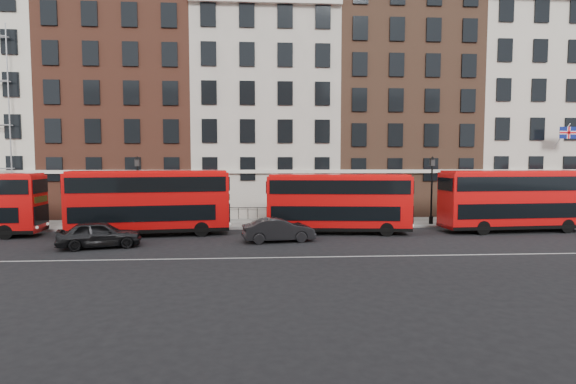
{
  "coord_description": "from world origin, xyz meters",
  "views": [
    {
      "loc": [
        -0.69,
        -25.56,
        5.2
      ],
      "look_at": [
        1.32,
        5.0,
        3.0
      ],
      "focal_mm": 28.0,
      "sensor_mm": 36.0,
      "label": 1
    }
  ],
  "objects": [
    {
      "name": "kerb",
      "position": [
        0.0,
        8.0,
        0.08
      ],
      "size": [
        80.0,
        0.3,
        0.16
      ],
      "primitive_type": "cube",
      "color": "gray",
      "rests_on": "ground"
    },
    {
      "name": "car_rear",
      "position": [
        -10.1,
        1.44,
        0.8
      ],
      "size": [
        5.03,
        3.02,
        1.6
      ],
      "primitive_type": "imported",
      "rotation": [
        0.0,
        0.0,
        1.83
      ],
      "color": "black",
      "rests_on": "ground"
    },
    {
      "name": "building_terrace",
      "position": [
        -0.31,
        17.88,
        10.24
      ],
      "size": [
        64.0,
        11.95,
        22.0
      ],
      "color": "beige",
      "rests_on": "ground"
    },
    {
      "name": "pavement",
      "position": [
        0.0,
        10.5,
        0.07
      ],
      "size": [
        80.0,
        5.0,
        0.15
      ],
      "primitive_type": "cube",
      "color": "gray",
      "rests_on": "ground"
    },
    {
      "name": "road_centre_line",
      "position": [
        0.0,
        -2.0,
        0.01
      ],
      "size": [
        70.0,
        0.12,
        0.01
      ],
      "primitive_type": "cube",
      "color": "white",
      "rests_on": "ground"
    },
    {
      "name": "bus_c",
      "position": [
        4.88,
        5.57,
        2.25
      ],
      "size": [
        10.17,
        3.43,
        4.19
      ],
      "rotation": [
        0.0,
        0.0,
        -0.11
      ],
      "color": "red",
      "rests_on": "ground"
    },
    {
      "name": "bus_b",
      "position": [
        -8.14,
        5.57,
        2.4
      ],
      "size": [
        10.87,
        3.95,
        4.47
      ],
      "rotation": [
        0.0,
        0.0,
        0.13
      ],
      "color": "red",
      "rests_on": "ground"
    },
    {
      "name": "car_front",
      "position": [
        0.57,
        2.7,
        0.75
      ],
      "size": [
        4.76,
        2.3,
        1.5
      ],
      "primitive_type": "imported",
      "rotation": [
        0.0,
        0.0,
        1.73
      ],
      "color": "#242326",
      "rests_on": "ground"
    },
    {
      "name": "ground",
      "position": [
        0.0,
        0.0,
        0.0
      ],
      "size": [
        120.0,
        120.0,
        0.0
      ],
      "primitive_type": "plane",
      "color": "black",
      "rests_on": "ground"
    },
    {
      "name": "lamp_post_right",
      "position": [
        12.9,
        8.79,
        3.08
      ],
      "size": [
        0.44,
        0.44,
        5.33
      ],
      "color": "black",
      "rests_on": "pavement"
    },
    {
      "name": "lamp_post_left",
      "position": [
        -9.64,
        8.35,
        3.08
      ],
      "size": [
        0.44,
        0.44,
        5.33
      ],
      "color": "black",
      "rests_on": "pavement"
    },
    {
      "name": "bus_d",
      "position": [
        17.69,
        5.57,
        2.38
      ],
      "size": [
        10.69,
        3.19,
        4.43
      ],
      "rotation": [
        0.0,
        0.0,
        0.06
      ],
      "color": "red",
      "rests_on": "ground"
    },
    {
      "name": "iron_railings",
      "position": [
        0.0,
        12.7,
        0.65
      ],
      "size": [
        6.6,
        0.06,
        1.0
      ],
      "primitive_type": null,
      "color": "black",
      "rests_on": "pavement"
    }
  ]
}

